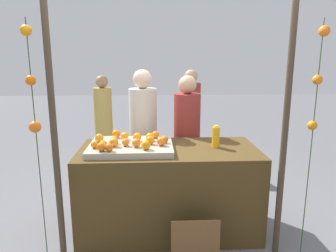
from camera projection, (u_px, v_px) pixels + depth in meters
name	position (u px, v px, depth m)	size (l,w,h in m)	color
ground_plane	(169.00, 228.00, 3.37)	(24.00, 24.00, 0.00)	slate
stall_counter	(169.00, 189.00, 3.28)	(1.81, 0.86, 0.89)	#4C3819
orange_tray	(131.00, 147.00, 3.14)	(0.82, 0.65, 0.06)	#B2AD99
orange_0	(114.00, 140.00, 3.12)	(0.08, 0.08, 0.08)	orange
orange_1	(161.00, 141.00, 3.05)	(0.09, 0.09, 0.09)	orange
orange_2	(95.00, 145.00, 2.97)	(0.07, 0.07, 0.07)	orange
orange_3	(137.00, 137.00, 3.22)	(0.09, 0.09, 0.09)	orange
orange_4	(156.00, 135.00, 3.34)	(0.08, 0.08, 0.08)	orange
orange_5	(150.00, 140.00, 3.10)	(0.08, 0.08, 0.08)	orange
orange_6	(125.00, 136.00, 3.29)	(0.08, 0.08, 0.08)	orange
orange_7	(150.00, 137.00, 3.23)	(0.08, 0.08, 0.08)	orange
orange_8	(126.00, 142.00, 3.04)	(0.08, 0.08, 0.08)	orange
orange_9	(101.00, 147.00, 2.87)	(0.08, 0.08, 0.08)	orange
orange_10	(116.00, 134.00, 3.36)	(0.09, 0.09, 0.09)	orange
orange_11	(165.00, 139.00, 3.15)	(0.07, 0.07, 0.07)	orange
orange_12	(99.00, 138.00, 3.18)	(0.09, 0.09, 0.09)	orange
orange_13	(114.00, 142.00, 3.02)	(0.09, 0.09, 0.09)	orange
orange_14	(136.00, 143.00, 3.01)	(0.09, 0.09, 0.09)	orange
orange_15	(103.00, 144.00, 2.97)	(0.08, 0.08, 0.08)	orange
orange_16	(109.00, 147.00, 2.87)	(0.08, 0.08, 0.08)	orange
orange_17	(146.00, 145.00, 2.92)	(0.09, 0.09, 0.09)	orange
juice_bottle	(216.00, 137.00, 3.20)	(0.08, 0.08, 0.23)	#F3A61C
chalkboard_sign	(195.00, 244.00, 2.70)	(0.42, 0.03, 0.46)	brown
vendor_left	(144.00, 143.00, 3.83)	(0.33, 0.33, 1.66)	beige
vendor_right	(187.00, 145.00, 3.83)	(0.32, 0.32, 1.59)	maroon
crowd_person_0	(190.00, 121.00, 5.22)	(0.32, 0.32, 1.60)	maroon
crowd_person_1	(104.00, 124.00, 5.27)	(0.30, 0.30, 1.51)	tan
canopy_post_left	(54.00, 137.00, 2.62)	(0.06, 0.06, 2.28)	#473828
canopy_post_right	(285.00, 134.00, 2.72)	(0.06, 0.06, 2.28)	#473828
garland_strand_left	(32.00, 90.00, 2.53)	(0.10, 0.11, 2.10)	#2D4C23
garland_strand_right	(318.00, 81.00, 2.57)	(0.10, 0.10, 2.10)	#2D4C23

